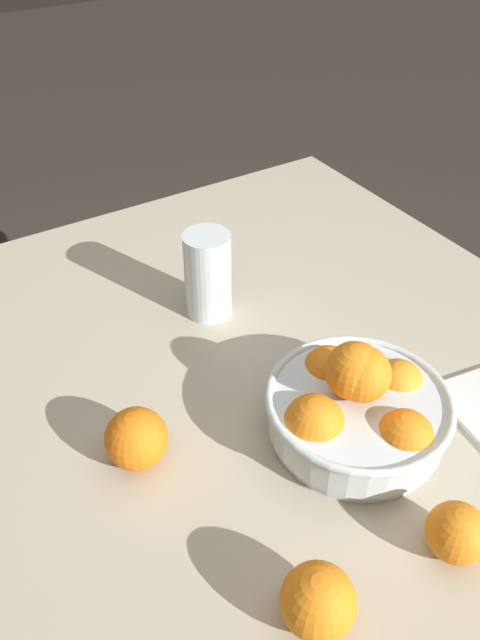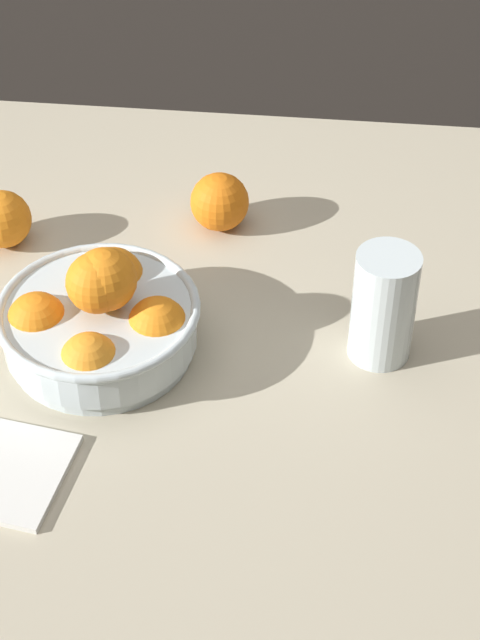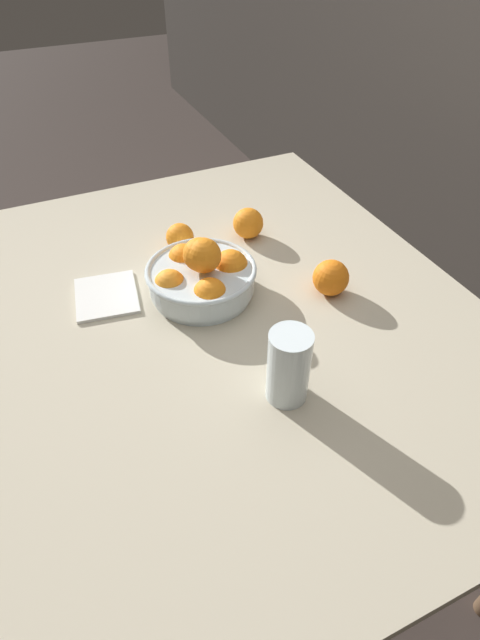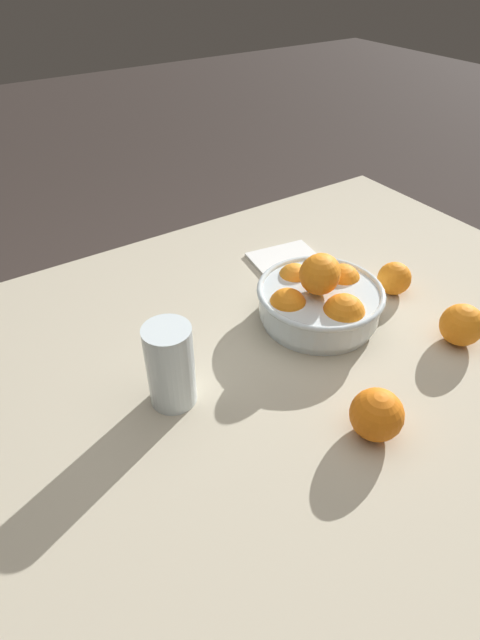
% 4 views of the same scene
% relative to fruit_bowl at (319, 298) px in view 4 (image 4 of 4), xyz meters
% --- Properties ---
extents(ground_plane, '(12.00, 12.00, 0.00)m').
position_rel_fruit_bowl_xyz_m(ground_plane, '(0.07, 0.04, -0.83)').
color(ground_plane, '#3D332D').
extents(dining_table, '(1.36, 1.07, 0.78)m').
position_rel_fruit_bowl_xyz_m(dining_table, '(0.07, 0.04, -0.13)').
color(dining_table, '#B7AD93').
rests_on(dining_table, ground_plane).
extents(fruit_bowl, '(0.25, 0.25, 0.15)m').
position_rel_fruit_bowl_xyz_m(fruit_bowl, '(0.00, 0.00, 0.00)').
color(fruit_bowl, silver).
rests_on(fruit_bowl, dining_table).
extents(juice_glass, '(0.08, 0.08, 0.15)m').
position_rel_fruit_bowl_xyz_m(juice_glass, '(0.35, 0.03, 0.02)').
color(juice_glass, '#F4A314').
rests_on(juice_glass, dining_table).
extents(orange_loose_near_bowl, '(0.07, 0.07, 0.07)m').
position_rel_fruit_bowl_xyz_m(orange_loose_near_bowl, '(-0.20, 0.02, -0.02)').
color(orange_loose_near_bowl, orange).
rests_on(orange_loose_near_bowl, dining_table).
extents(orange_loose_front, '(0.08, 0.08, 0.08)m').
position_rel_fruit_bowl_xyz_m(orange_loose_front, '(0.12, 0.27, -0.01)').
color(orange_loose_front, orange).
rests_on(orange_loose_front, dining_table).
extents(orange_loose_aside, '(0.08, 0.08, 0.08)m').
position_rel_fruit_bowl_xyz_m(orange_loose_aside, '(-0.18, 0.20, -0.01)').
color(orange_loose_aside, orange).
rests_on(orange_loose_aside, dining_table).
extents(napkin, '(0.18, 0.16, 0.01)m').
position_rel_fruit_bowl_xyz_m(napkin, '(-0.08, -0.21, -0.05)').
color(napkin, white).
rests_on(napkin, dining_table).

